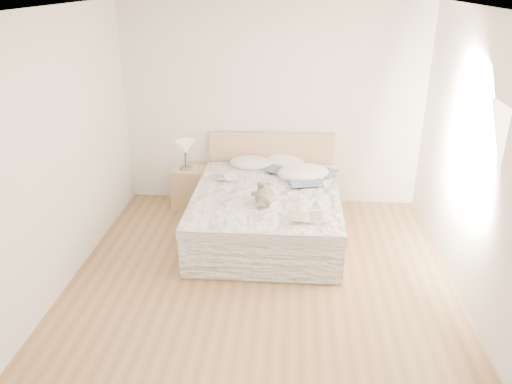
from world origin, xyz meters
TOP-DOWN VIEW (x-y plane):
  - floor at (0.00, 0.00)m, footprint 4.00×4.50m
  - ceiling at (0.00, 0.00)m, footprint 4.00×4.50m
  - wall_back at (0.00, 2.25)m, footprint 4.00×0.02m
  - wall_front at (0.00, -2.25)m, footprint 4.00×0.02m
  - wall_left at (-2.00, 0.00)m, footprint 0.02×4.50m
  - wall_right at (2.00, 0.00)m, footprint 0.02×4.50m
  - window at (1.99, 0.30)m, footprint 0.02×1.30m
  - bed at (0.00, 1.19)m, footprint 1.72×2.14m
  - nightstand at (-1.10, 1.93)m, footprint 0.48×0.44m
  - table_lamp at (-1.13, 1.91)m, footprint 0.29×0.29m
  - pillow_left at (-0.26, 1.98)m, footprint 0.62×0.47m
  - pillow_middle at (0.19, 2.07)m, footprint 0.62×0.50m
  - pillow_right at (0.44, 1.66)m, footprint 0.78×0.65m
  - blouse at (0.43, 1.53)m, footprint 0.78×0.81m
  - photo_book at (-0.54, 1.46)m, footprint 0.34×0.29m
  - childrens_book at (0.47, 0.41)m, footprint 0.36×0.25m
  - teddy_bear at (-0.02, 0.76)m, footprint 0.26×0.34m

SIDE VIEW (x-z plane):
  - floor at x=0.00m, z-range 0.00..0.00m
  - nightstand at x=-1.10m, z-range 0.00..0.56m
  - bed at x=0.00m, z-range -0.19..0.81m
  - blouse at x=0.43m, z-range 0.62..0.64m
  - photo_book at x=-0.54m, z-range 0.62..0.64m
  - childrens_book at x=0.47m, z-range 0.62..0.64m
  - pillow_left at x=-0.26m, z-range 0.55..0.73m
  - pillow_middle at x=0.19m, z-range 0.56..0.72m
  - pillow_right at x=0.44m, z-range 0.54..0.74m
  - teddy_bear at x=-0.02m, z-range 0.57..0.73m
  - table_lamp at x=-1.13m, z-range 0.65..1.04m
  - wall_back at x=0.00m, z-range 0.00..2.70m
  - wall_front at x=0.00m, z-range 0.00..2.70m
  - wall_left at x=-2.00m, z-range 0.00..2.70m
  - wall_right at x=2.00m, z-range 0.00..2.70m
  - window at x=1.99m, z-range 0.90..2.00m
  - ceiling at x=0.00m, z-range 2.70..2.70m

